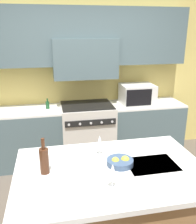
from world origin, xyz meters
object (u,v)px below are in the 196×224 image
Objects in this scene: range_stove at (87,132)px; wine_glass_far at (100,142)px; wine_bottle at (44,160)px; oil_bottle_on_counter at (48,105)px; fruit_bowl at (120,162)px; microwave at (137,94)px; wine_glass_near at (113,171)px.

wine_glass_far reaches higher than range_stove.
wine_bottle is (-0.65, -1.86, 0.58)m from range_stove.
wine_bottle is 1.95× the size of oil_bottle_on_counter.
fruit_bowl is 1.47× the size of oil_bottle_on_counter.
range_stove is 2.05m from wine_bottle.
range_stove is at bearing 90.12° from fruit_bowl.
wine_bottle is at bearing -156.52° from wine_glass_far.
fruit_bowl is at bearing -71.94° from oil_bottle_on_counter.
wine_glass_far is 0.28m from fruit_bowl.
microwave reaches higher than oil_bottle_on_counter.
microwave is 3.26× the size of oil_bottle_on_counter.
microwave is 2.06m from fruit_bowl.
wine_bottle is at bearing -109.34° from range_stove.
fruit_bowl is (0.00, -1.86, 0.49)m from range_stove.
fruit_bowl is (-0.83, -1.88, -0.11)m from microwave.
wine_bottle reaches higher than wine_glass_far.
microwave is at bearing 59.49° from wine_glass_far.
microwave is 2.40m from wine_bottle.
wine_glass_far is (0.51, 0.22, 0.02)m from wine_bottle.
range_stove is at bearing -178.73° from microwave.
wine_bottle is 1.58× the size of wine_glass_far.
microwave is at bearing 1.27° from range_stove.
wine_glass_near is 2.24m from oil_bottle_on_counter.
range_stove is 2.25m from wine_glass_near.
oil_bottle_on_counter is at bearing 88.75° from wine_bottle.
wine_glass_near is 0.84× the size of fruit_bowl.
wine_glass_near is at bearing -91.29° from wine_glass_far.
microwave is 2.22× the size of fruit_bowl.
wine_glass_near reaches higher than fruit_bowl.
oil_bottle_on_counter is at bearing 101.87° from wine_glass_near.
wine_bottle is (-1.49, -1.88, -0.02)m from microwave.
range_stove is 1.03m from microwave.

